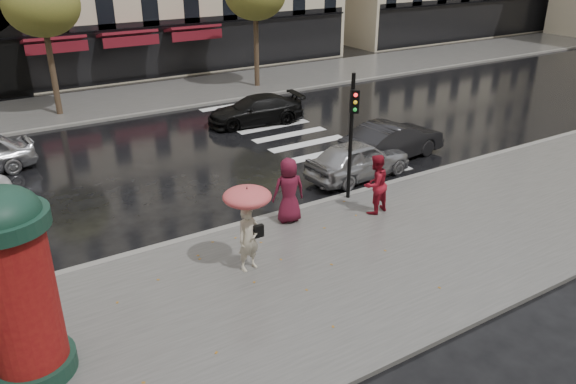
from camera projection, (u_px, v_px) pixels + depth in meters
ground at (290, 274)px, 14.44m from camera, size 160.00×160.00×0.00m
near_sidewalk at (301, 281)px, 14.03m from camera, size 90.00×7.00×0.12m
far_sidewalk at (96, 104)px, 29.13m from camera, size 90.00×6.00×0.12m
near_kerb at (237, 226)px, 16.73m from camera, size 90.00×0.25×0.14m
far_kerb at (113, 118)px, 26.80m from camera, size 90.00×0.25×0.14m
zebra_crossing at (290, 135)px, 24.76m from camera, size 3.60×11.75×0.01m
tree_far_left at (41, 5)px, 25.30m from camera, size 3.40×3.40×6.64m
woman_umbrella at (248, 215)px, 13.85m from camera, size 1.21×1.21×2.32m
woman_red at (375, 184)px, 17.09m from camera, size 1.02×0.85×1.88m
man_burgundy at (289, 190)px, 16.54m from camera, size 1.08×0.82×1.99m
morris_column at (14, 280)px, 10.16m from camera, size 1.65×1.65×4.44m
traffic_light at (352, 125)px, 17.39m from camera, size 0.31×0.40×4.10m
car_silver at (358, 159)px, 20.05m from camera, size 4.21×1.96×1.40m
car_darkgrey at (393, 141)px, 21.78m from camera, size 4.63×2.06×1.48m
car_black at (255, 110)px, 26.00m from camera, size 4.68×2.39×1.30m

